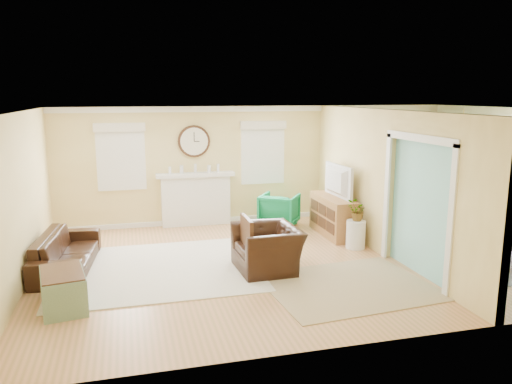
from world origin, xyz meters
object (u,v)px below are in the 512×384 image
sofa (67,251)px  credenza (333,216)px  green_chair (279,210)px  eames_chair (267,248)px  dining_table (470,235)px

sofa → credenza: size_ratio=1.42×
green_chair → eames_chair: bearing=102.9°
eames_chair → credenza: size_ratio=0.77×
sofa → eames_chair: 3.33m
credenza → eames_chair: bearing=-138.4°
dining_table → sofa: bearing=79.4°
green_chair → dining_table: 3.88m
eames_chair → credenza: (1.88, 1.67, 0.04)m
green_chair → dining_table: green_chair is taller
eames_chair → dining_table: eames_chair is taller
dining_table → credenza: bearing=45.2°
sofa → eames_chair: eames_chair is taller
dining_table → green_chair: bearing=43.5°
green_chair → credenza: credenza is taller
sofa → green_chair: (4.23, 1.72, 0.06)m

